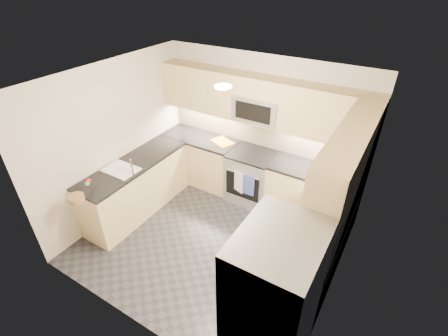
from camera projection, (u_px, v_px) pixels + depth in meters
floor at (212, 240)px, 5.04m from camera, size 3.60×3.20×0.00m
ceiling at (208, 83)px, 3.69m from camera, size 3.60×3.20×0.02m
wall_back at (262, 129)px, 5.52m from camera, size 3.60×0.02×2.50m
wall_front at (122, 250)px, 3.21m from camera, size 3.60×0.02×2.50m
wall_left at (116, 141)px, 5.15m from camera, size 0.02×3.20×2.50m
wall_right at (347, 221)px, 3.58m from camera, size 0.02×3.20×2.50m
base_cab_back_left at (201, 160)px, 6.21m from camera, size 1.42×0.60×0.90m
base_cab_back_right at (312, 196)px, 5.26m from camera, size 1.42×0.60×0.90m
base_cab_right at (314, 252)px, 4.25m from camera, size 0.60×1.70×0.90m
base_cab_peninsula at (137, 188)px, 5.45m from camera, size 0.60×2.00×0.90m
countertop_back_left at (200, 138)px, 5.95m from camera, size 1.42×0.63×0.04m
countertop_back_right at (316, 172)px, 5.01m from camera, size 1.42×0.63×0.04m
countertop_right at (319, 225)px, 4.00m from camera, size 0.63×1.70×0.04m
countertop_peninsula at (133, 164)px, 5.20m from camera, size 0.63×2.00×0.04m
upper_cab_back at (259, 100)px, 5.08m from camera, size 3.60×0.35×0.75m
upper_cab_right at (347, 161)px, 3.55m from camera, size 0.35×1.95×0.75m
backsplash_back at (262, 132)px, 5.54m from camera, size 3.60×0.01×0.51m
backsplash_right at (354, 202)px, 3.94m from camera, size 0.01×2.30×0.51m
gas_range at (251, 177)px, 5.71m from camera, size 0.76×0.65×0.91m
range_cooktop at (252, 154)px, 5.46m from camera, size 0.76×0.65×0.03m
oven_door_glass at (242, 187)px, 5.48m from camera, size 0.62×0.02×0.45m
oven_handle at (242, 174)px, 5.32m from camera, size 0.60×0.02×0.02m
microwave at (258, 108)px, 5.13m from camera, size 0.76×0.40×0.40m
microwave_door at (252, 113)px, 4.98m from camera, size 0.60×0.01×0.28m
refrigerator at (273, 305)px, 3.10m from camera, size 0.70×0.90×1.80m
fridge_handle_left at (230, 298)px, 3.10m from camera, size 0.02×0.02×1.20m
fridge_handle_right at (247, 272)px, 3.36m from camera, size 0.02×0.02×1.20m
sink_basin at (122, 173)px, 5.04m from camera, size 0.52×0.38×0.16m
faucet at (132, 167)px, 4.82m from camera, size 0.03×0.03×0.28m
utensil_bowl at (344, 177)px, 4.70m from camera, size 0.35×0.35×0.18m
cutting_board at (222, 142)px, 5.78m from camera, size 0.47×0.40×0.01m
fruit_basket at (76, 198)px, 4.35m from camera, size 0.23×0.23×0.08m
fruit_apple at (89, 181)px, 4.57m from camera, size 0.07×0.07×0.07m
fruit_pear at (87, 184)px, 4.51m from camera, size 0.06×0.06×0.06m
dish_towel_check at (238, 182)px, 5.42m from camera, size 0.20×0.09×0.38m
dish_towel_blue at (248, 185)px, 5.34m from camera, size 0.20×0.02×0.38m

